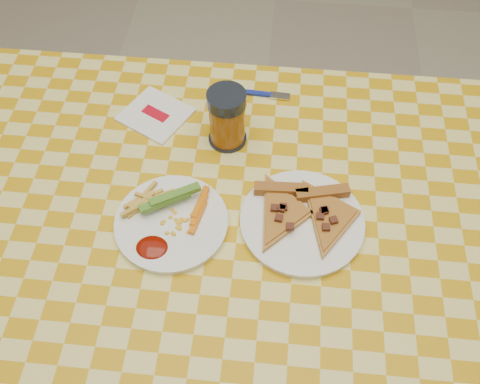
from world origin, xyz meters
name	(u,v)px	position (x,y,z in m)	size (l,w,h in m)	color
ground	(239,359)	(0.00, 0.00, 0.00)	(8.00, 8.00, 0.00)	beige
table	(238,246)	(0.00, 0.00, 0.68)	(1.28, 0.88, 0.76)	silver
plate_left	(172,223)	(-0.12, -0.01, 0.76)	(0.20, 0.20, 0.01)	white
plate_right	(302,222)	(0.12, 0.02, 0.76)	(0.22, 0.22, 0.01)	white
fries_veggies	(167,211)	(-0.13, 0.01, 0.78)	(0.17, 0.16, 0.04)	#E4CA48
pizza_slices	(304,211)	(0.12, 0.03, 0.78)	(0.24, 0.22, 0.02)	#BC8D3A
drink_glass	(227,118)	(-0.04, 0.21, 0.82)	(0.08, 0.08, 0.13)	black
napkin	(156,115)	(-0.20, 0.26, 0.76)	(0.17, 0.17, 0.01)	white
fork	(259,94)	(0.01, 0.34, 0.76)	(0.14, 0.02, 0.01)	navy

